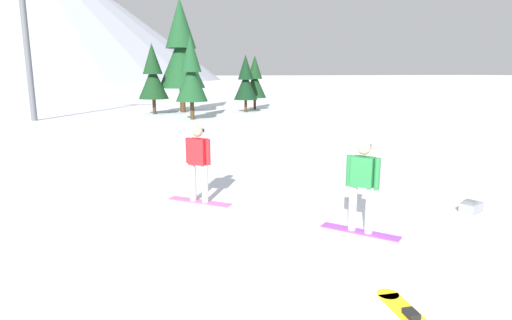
{
  "coord_description": "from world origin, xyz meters",
  "views": [
    {
      "loc": [
        -3.44,
        -5.98,
        2.95
      ],
      "look_at": [
        -0.4,
        3.05,
        1.0
      ],
      "focal_mm": 30.09,
      "sensor_mm": 36.0,
      "label": 1
    }
  ],
  "objects": [
    {
      "name": "backpack_grey",
      "position": [
        3.76,
        0.9,
        0.12
      ],
      "size": [
        0.55,
        0.45,
        0.27
      ],
      "color": "gray",
      "rests_on": "ground_plane"
    },
    {
      "name": "pine_tree_broad",
      "position": [
        1.45,
        21.22,
        2.85
      ],
      "size": [
        2.01,
        2.01,
        5.22
      ],
      "color": "#472D19",
      "rests_on": "ground_plane"
    },
    {
      "name": "peak_west_ridge",
      "position": [
        -32.6,
        186.76,
        29.12
      ],
      "size": [
        150.08,
        150.08,
        55.73
      ],
      "color": "#9EA3B2",
      "rests_on": "ground_plane"
    },
    {
      "name": "ground_plane",
      "position": [
        0.0,
        0.0,
        0.0
      ],
      "size": [
        800.0,
        800.0,
        0.0
      ],
      "primitive_type": "plane",
      "color": "silver"
    },
    {
      "name": "pine_tree_short",
      "position": [
        -0.49,
        25.72,
        2.71
      ],
      "size": [
        2.12,
        2.12,
        4.97
      ],
      "color": "#472D19",
      "rests_on": "ground_plane"
    },
    {
      "name": "snowboarder_midground",
      "position": [
        -1.64,
        3.47,
        0.94
      ],
      "size": [
        1.34,
        1.27,
        1.77
      ],
      "color": "pink",
      "rests_on": "ground_plane"
    },
    {
      "name": "pine_tree_slender",
      "position": [
        1.69,
        26.49,
        4.49
      ],
      "size": [
        3.42,
        3.42,
        8.24
      ],
      "color": "#472D19",
      "rests_on": "ground_plane"
    },
    {
      "name": "ski_lift_tower",
      "position": [
        -8.02,
        23.75,
        5.44
      ],
      "size": [
        3.66,
        0.36,
        9.35
      ],
      "color": "#595B60",
      "rests_on": "ground_plane"
    },
    {
      "name": "snowboarder_foreground",
      "position": [
        0.84,
        0.62,
        0.92
      ],
      "size": [
        1.16,
        1.33,
        1.73
      ],
      "color": "#993FD8",
      "rests_on": "ground_plane"
    },
    {
      "name": "pine_tree_tall",
      "position": [
        6.22,
        25.1,
        2.32
      ],
      "size": [
        1.78,
        1.78,
        4.25
      ],
      "color": "#472D19",
      "rests_on": "ground_plane"
    },
    {
      "name": "pine_tree_leaning",
      "position": [
        7.62,
        27.12,
        2.34
      ],
      "size": [
        1.85,
        1.85,
        4.29
      ],
      "color": "#472D19",
      "rests_on": "ground_plane"
    }
  ]
}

